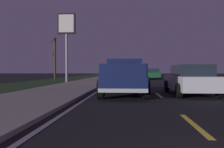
# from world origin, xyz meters

# --- Properties ---
(ground) EXTENTS (144.00, 144.00, 0.00)m
(ground) POSITION_xyz_m (27.00, 0.00, 0.00)
(ground) COLOR black
(sidewalk_shoulder) EXTENTS (108.00, 4.00, 0.12)m
(sidewalk_shoulder) POSITION_xyz_m (27.00, 5.70, 0.06)
(sidewalk_shoulder) COLOR gray
(sidewalk_shoulder) RESTS_ON ground
(grass_verge) EXTENTS (108.00, 6.00, 0.01)m
(grass_verge) POSITION_xyz_m (27.00, 10.70, 0.00)
(grass_verge) COLOR #1E3819
(grass_verge) RESTS_ON ground
(lane_markings) EXTENTS (108.00, 3.54, 0.01)m
(lane_markings) POSITION_xyz_m (29.29, 2.51, 0.00)
(lane_markings) COLOR yellow
(lane_markings) RESTS_ON ground
(pickup_truck) EXTENTS (5.42, 2.28, 1.87)m
(pickup_truck) POSITION_xyz_m (9.75, 1.75, 0.98)
(pickup_truck) COLOR #141E4C
(pickup_truck) RESTS_ON ground
(sedan_green) EXTENTS (4.42, 2.05, 1.54)m
(sedan_green) POSITION_xyz_m (31.97, -1.87, 0.78)
(sedan_green) COLOR #14592D
(sedan_green) RESTS_ON ground
(sedan_white) EXTENTS (4.45, 2.10, 1.54)m
(sedan_white) POSITION_xyz_m (9.97, -1.62, 0.78)
(sedan_white) COLOR silver
(sedan_white) RESTS_ON ground
(sedan_red) EXTENTS (4.40, 2.03, 1.54)m
(sedan_red) POSITION_xyz_m (29.54, 1.89, 0.78)
(sedan_red) COLOR maroon
(sedan_red) RESTS_ON ground
(gas_price_sign) EXTENTS (0.27, 1.90, 7.33)m
(gas_price_sign) POSITION_xyz_m (22.07, 8.16, 5.53)
(gas_price_sign) COLOR #99999E
(gas_price_sign) RESTS_ON ground
(bare_tree_far) EXTENTS (1.90, 1.78, 6.06)m
(bare_tree_far) POSITION_xyz_m (29.03, 11.69, 3.07)
(bare_tree_far) COLOR #423323
(bare_tree_far) RESTS_ON ground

